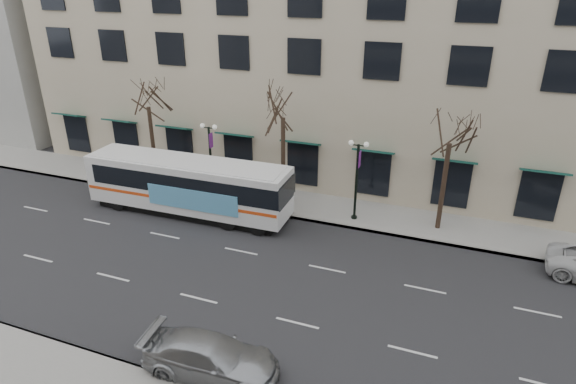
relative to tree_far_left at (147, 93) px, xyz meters
The scene contains 10 objects.
ground 14.91m from the tree_far_left, 41.35° to the right, with size 160.00×160.00×0.00m, color black.
sidewalk_far 16.40m from the tree_far_left, ahead, with size 80.00×4.00×0.15m, color gray.
building_hotel 15.52m from the tree_far_left, 56.75° to the left, with size 40.00×20.00×24.00m, color #B7A98C.
tree_far_left is the anchor object (origin of this frame).
tree_far_mid 10.00m from the tree_far_left, ahead, with size 3.60×3.60×8.55m.
tree_far_right 20.00m from the tree_far_left, ahead, with size 3.60×3.60×8.06m.
lamp_post_left 6.29m from the tree_far_left, ahead, with size 1.22×0.45×5.21m.
lamp_post_right 15.48m from the tree_far_left, ahead, with size 1.22×0.45×5.21m.
city_bus 7.57m from the tree_far_left, 33.88° to the right, with size 13.36×3.18×3.61m.
silver_car 20.66m from the tree_far_left, 49.29° to the right, with size 2.17×5.33×1.55m, color #96999D.
Camera 1 is at (10.66, -18.33, 14.02)m, focal length 30.00 mm.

